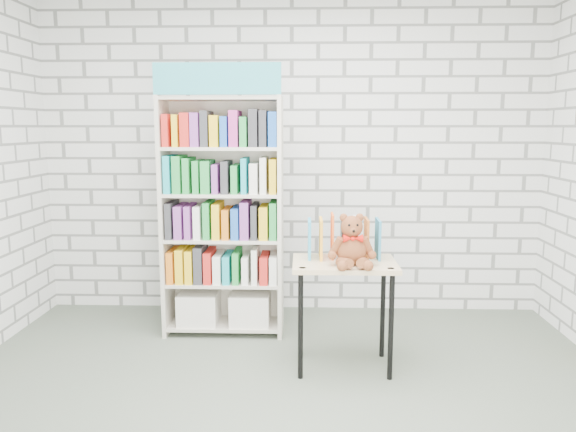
{
  "coord_description": "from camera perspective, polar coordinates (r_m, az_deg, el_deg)",
  "views": [
    {
      "loc": [
        0.14,
        -3.09,
        1.68
      ],
      "look_at": [
        0.0,
        0.95,
        1.04
      ],
      "focal_mm": 35.0,
      "sensor_mm": 36.0,
      "label": 1
    }
  ],
  "objects": [
    {
      "name": "bookshelf",
      "position": [
        4.56,
        -6.61,
        0.14
      ],
      "size": [
        0.96,
        0.37,
        2.16
      ],
      "color": "beige",
      "rests_on": "ground"
    },
    {
      "name": "teddy_bear",
      "position": [
        3.76,
        6.51,
        -2.95
      ],
      "size": [
        0.32,
        0.3,
        0.35
      ],
      "color": "brown",
      "rests_on": "display_table"
    },
    {
      "name": "table_books",
      "position": [
        3.98,
        5.67,
        -2.16
      ],
      "size": [
        0.5,
        0.22,
        0.3
      ],
      "color": "#2B90BC",
      "rests_on": "display_table"
    },
    {
      "name": "display_table",
      "position": [
        3.92,
        5.73,
        -6.15
      ],
      "size": [
        0.72,
        0.5,
        0.77
      ],
      "color": "tan",
      "rests_on": "ground"
    },
    {
      "name": "ground",
      "position": [
        3.53,
        -0.61,
        -19.48
      ],
      "size": [
        4.5,
        4.5,
        0.0
      ],
      "primitive_type": "plane",
      "color": "#4F594B",
      "rests_on": "ground"
    },
    {
      "name": "room_shell",
      "position": [
        3.1,
        -0.67,
        10.9
      ],
      "size": [
        4.52,
        4.02,
        2.81
      ],
      "color": "silver",
      "rests_on": "ground"
    }
  ]
}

